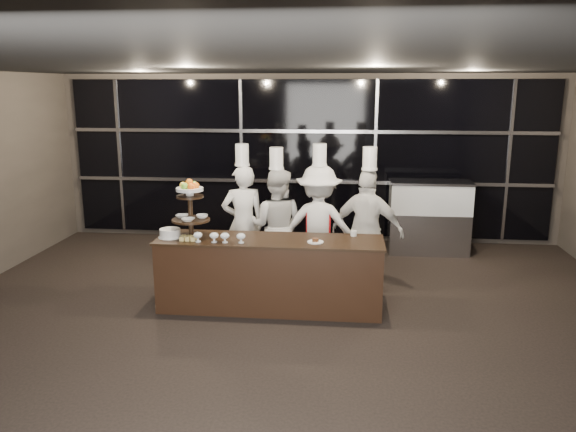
# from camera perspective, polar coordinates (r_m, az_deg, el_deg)

# --- Properties ---
(room) EXTENTS (10.00, 10.00, 10.00)m
(room) POSITION_cam_1_polar(r_m,az_deg,el_deg) (5.32, -1.63, -0.91)
(room) COLOR black
(room) RESTS_ON ground
(window_wall) EXTENTS (8.60, 0.10, 2.80)m
(window_wall) POSITION_cam_1_polar(r_m,az_deg,el_deg) (10.16, 2.00, 5.83)
(window_wall) COLOR black
(window_wall) RESTS_ON ground
(buffet_counter) EXTENTS (2.84, 0.74, 0.92)m
(buffet_counter) POSITION_cam_1_polar(r_m,az_deg,el_deg) (7.15, -1.85, -5.85)
(buffet_counter) COLOR black
(buffet_counter) RESTS_ON ground
(display_stand) EXTENTS (0.48, 0.48, 0.74)m
(display_stand) POSITION_cam_1_polar(r_m,az_deg,el_deg) (7.12, -9.90, 1.16)
(display_stand) COLOR black
(display_stand) RESTS_ON buffet_counter
(compotes) EXTENTS (0.64, 0.11, 0.12)m
(compotes) POSITION_cam_1_polar(r_m,az_deg,el_deg) (6.89, -6.99, -2.02)
(compotes) COLOR silver
(compotes) RESTS_ON buffet_counter
(layer_cake) EXTENTS (0.30, 0.30, 0.11)m
(layer_cake) POSITION_cam_1_polar(r_m,az_deg,el_deg) (7.23, -11.90, -1.72)
(layer_cake) COLOR white
(layer_cake) RESTS_ON buffet_counter
(pastry_squares) EXTENTS (0.20, 0.13, 0.05)m
(pastry_squares) POSITION_cam_1_polar(r_m,az_deg,el_deg) (7.06, -10.08, -2.23)
(pastry_squares) COLOR #D8BE69
(pastry_squares) RESTS_ON buffet_counter
(small_plate) EXTENTS (0.20, 0.20, 0.05)m
(small_plate) POSITION_cam_1_polar(r_m,az_deg,el_deg) (6.87, 2.80, -2.57)
(small_plate) COLOR white
(small_plate) RESTS_ON buffet_counter
(chef_cup) EXTENTS (0.08, 0.08, 0.07)m
(chef_cup) POSITION_cam_1_polar(r_m,az_deg,el_deg) (7.19, 6.69, -1.76)
(chef_cup) COLOR white
(chef_cup) RESTS_ON buffet_counter
(display_case) EXTENTS (1.34, 0.59, 1.24)m
(display_case) POSITION_cam_1_polar(r_m,az_deg,el_deg) (9.76, 14.15, 0.26)
(display_case) COLOR #A5A5AA
(display_case) RESTS_ON ground
(chef_a) EXTENTS (0.71, 0.57, 2.00)m
(chef_a) POSITION_cam_1_polar(r_m,az_deg,el_deg) (8.11, -4.56, -0.58)
(chef_a) COLOR white
(chef_a) RESTS_ON ground
(chef_b) EXTENTS (0.88, 0.73, 1.96)m
(chef_b) POSITION_cam_1_polar(r_m,az_deg,el_deg) (8.03, -1.16, -0.94)
(chef_b) COLOR silver
(chef_b) RESTS_ON ground
(chef_c) EXTENTS (1.14, 0.70, 2.02)m
(chef_c) POSITION_cam_1_polar(r_m,az_deg,el_deg) (7.90, 3.14, -0.96)
(chef_c) COLOR silver
(chef_c) RESTS_ON ground
(chef_d) EXTENTS (1.08, 0.69, 2.00)m
(chef_d) POSITION_cam_1_polar(r_m,az_deg,el_deg) (7.72, 8.07, -1.44)
(chef_d) COLOR silver
(chef_d) RESTS_ON ground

